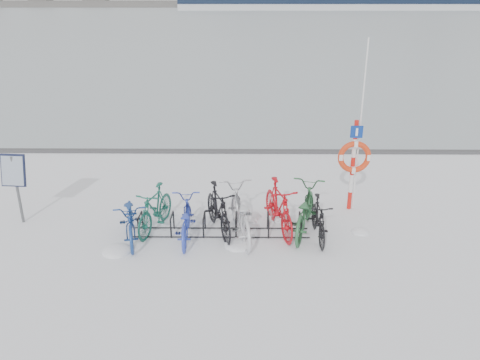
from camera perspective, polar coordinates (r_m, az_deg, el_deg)
The scene contains 16 objects.
ground at distance 10.67m, azimuth -2.42°, elevation -6.51°, with size 900.00×900.00×0.00m, color white.
ice_sheet at distance 164.50m, azimuth 0.41°, elevation 19.63°, with size 400.00×298.00×0.02m, color #96A1AA.
quay_edge at distance 16.10m, azimuth -1.38°, elevation 3.51°, with size 400.00×0.25×0.10m, color #3F3F42.
bike_rack at distance 10.59m, azimuth -2.43°, elevation -5.64°, with size 4.00×0.48×0.46m.
info_board at distance 11.85m, azimuth -25.84°, elevation 0.62°, with size 0.58×0.26×1.69m.
lifebuoy_station at distance 11.62m, azimuth 13.77°, elevation 2.75°, with size 0.80×0.23×4.16m.
shoreline at distance 296.00m, azimuth -25.36°, elevation 19.04°, with size 180.00×12.00×9.50m.
bike_0 at distance 10.54m, azimuth -13.19°, elevation -4.45°, with size 0.66×1.90×1.00m, color navy.
bike_1 at distance 10.83m, azimuth -10.33°, elevation -3.32°, with size 0.50×1.75×1.05m, color #165948.
bike_2 at distance 10.36m, azimuth -6.71°, elevation -4.64°, with size 0.62×1.79×0.94m, color #2C41B8.
bike_3 at distance 10.52m, azimuth -2.67°, elevation -3.49°, with size 0.53×1.89×1.14m, color black.
bike_4 at distance 10.36m, azimuth -0.03°, elevation -3.87°, with size 0.76×2.18×1.14m, color #BABCC3.
bike_5 at distance 10.61m, azimuth 4.75°, elevation -3.16°, with size 0.56×1.99×1.19m, color #B70D15.
bike_6 at distance 10.66m, azimuth 7.85°, elevation -3.45°, with size 0.73×2.10×1.10m, color #2A6037.
bike_7 at distance 10.43m, azimuth 9.54°, elevation -4.55°, with size 0.45×1.60×0.96m, color black.
snow_drifts at distance 10.41m, azimuth -2.61°, elevation -7.28°, with size 5.85×2.14×0.22m.
Camera 1 is at (0.54, -9.42, 4.99)m, focal length 35.00 mm.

